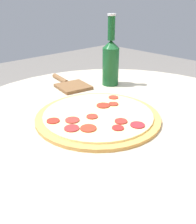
% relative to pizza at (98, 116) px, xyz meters
% --- Properties ---
extents(table, '(1.09, 1.09, 0.77)m').
position_rel_pizza_xyz_m(table, '(-0.06, 0.04, -0.20)').
color(table, '#B2A893').
rests_on(table, ground_plane).
extents(pizza, '(0.37, 0.37, 0.02)m').
position_rel_pizza_xyz_m(pizza, '(0.00, 0.00, 0.00)').
color(pizza, '#C68E47').
rests_on(pizza, table).
extents(beer_bottle, '(0.07, 0.07, 0.28)m').
position_rel_pizza_xyz_m(beer_bottle, '(-0.25, -0.20, 0.09)').
color(beer_bottle, '#144C23').
rests_on(beer_bottle, table).
extents(pizza_paddle, '(0.14, 0.25, 0.02)m').
position_rel_pizza_xyz_m(pizza_paddle, '(-0.12, -0.30, -0.00)').
color(pizza_paddle, brown).
rests_on(pizza_paddle, table).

